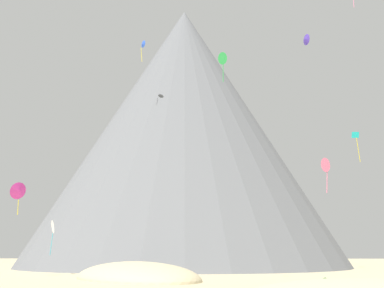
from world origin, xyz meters
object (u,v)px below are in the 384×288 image
at_px(kite_magenta_low, 19,191).
at_px(kite_red_low, 120,220).
at_px(kite_black_low, 252,203).
at_px(kite_blue_high, 143,44).
at_px(bush_far_right, 369,284).
at_px(kite_rainbow_low, 327,165).
at_px(kite_green_mid, 223,59).
at_px(kite_white_low, 53,227).
at_px(kite_indigo_high, 306,40).
at_px(kite_teal_mid, 356,139).
at_px(bush_far_left, 325,280).
at_px(rock_massif, 179,137).

bearing_deg(kite_magenta_low, kite_red_low, 19.58).
height_order(kite_black_low, kite_blue_high, kite_blue_high).
xyz_separation_m(bush_far_right, kite_magenta_low, (-38.05, 17.37, 10.25)).
xyz_separation_m(kite_rainbow_low, kite_blue_high, (-25.30, 30.70, 28.60)).
xyz_separation_m(kite_green_mid, kite_blue_high, (-14.10, 32.07, 16.56)).
distance_m(bush_far_right, kite_white_low, 42.70).
distance_m(kite_indigo_high, kite_white_low, 53.77).
relative_size(kite_red_low, kite_indigo_high, 0.75).
xyz_separation_m(kite_white_low, kite_rainbow_low, (34.56, -13.99, 5.93)).
height_order(kite_white_low, kite_teal_mid, kite_teal_mid).
bearing_deg(kite_magenta_low, bush_far_left, -69.22).
bearing_deg(kite_rainbow_low, kite_white_low, 44.53).
bearing_deg(kite_green_mid, kite_indigo_high, -71.35).
bearing_deg(kite_red_low, kite_black_low, -72.22).
height_order(kite_indigo_high, kite_teal_mid, kite_indigo_high).
relative_size(kite_black_low, kite_rainbow_low, 1.03).
bearing_deg(kite_rainbow_low, kite_green_mid, 73.53).
height_order(kite_red_low, kite_rainbow_low, kite_rainbow_low).
distance_m(rock_massif, kite_blue_high, 23.84).
height_order(kite_green_mid, kite_blue_high, kite_blue_high).
xyz_separation_m(kite_black_low, kite_white_low, (-29.12, -19.67, -5.14)).
xyz_separation_m(kite_indigo_high, kite_rainbow_low, (-4.52, -28.59, -27.99)).
height_order(kite_red_low, kite_teal_mid, kite_teal_mid).
bearing_deg(kite_rainbow_low, kite_indigo_high, -32.41).
xyz_separation_m(bush_far_left, rock_massif, (-18.16, 52.49, 27.41)).
bearing_deg(kite_teal_mid, bush_far_left, 135.32).
relative_size(kite_red_low, kite_teal_mid, 0.33).
distance_m(bush_far_left, kite_black_low, 38.33).
height_order(bush_far_left, kite_indigo_high, kite_indigo_high).
distance_m(rock_massif, kite_teal_mid, 43.18).
bearing_deg(kite_rainbow_low, kite_blue_high, 16.06).
bearing_deg(kite_white_low, kite_green_mid, -152.71).
height_order(kite_white_low, kite_magenta_low, kite_magenta_low).
bearing_deg(kite_red_low, kite_green_mid, -135.27).
bearing_deg(kite_red_low, kite_indigo_high, -80.84).
bearing_deg(kite_red_low, rock_massif, -12.74).
bearing_deg(kite_rainbow_low, kite_red_low, 17.49).
height_order(rock_massif, kite_green_mid, rock_massif).
xyz_separation_m(kite_red_low, kite_indigo_high, (33.63, -4.99, 31.76)).
relative_size(bush_far_right, kite_rainbow_low, 0.51).
relative_size(kite_indigo_high, kite_white_low, 0.42).
bearing_deg(kite_teal_mid, rock_massif, 24.25).
height_order(bush_far_right, kite_teal_mid, kite_teal_mid).
height_order(kite_red_low, kite_blue_high, kite_blue_high).
relative_size(kite_white_low, kite_rainbow_low, 1.22).
bearing_deg(kite_green_mid, kite_black_low, -53.00).
xyz_separation_m(kite_white_low, kite_magenta_low, (-2.83, -6.00, 4.24)).
bearing_deg(bush_far_left, kite_white_low, 153.10).
relative_size(kite_green_mid, kite_black_low, 0.86).
relative_size(kite_green_mid, kite_teal_mid, 0.76).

